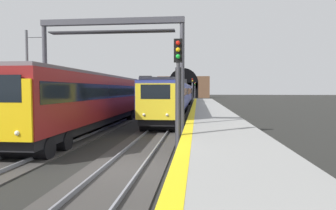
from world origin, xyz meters
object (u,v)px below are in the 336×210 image
(railway_signal_mid, at_px, (192,90))
(catenary_mast_near, at_px, (28,77))
(train_main_approaching, at_px, (182,94))
(train_adjacent_platform, at_px, (146,94))
(railway_signal_near, at_px, (178,86))
(railway_signal_far, at_px, (195,89))
(overhead_signal_gantry, at_px, (112,49))

(railway_signal_mid, height_order, catenary_mast_near, catenary_mast_near)
(train_main_approaching, relative_size, railway_signal_mid, 12.40)
(train_adjacent_platform, xyz_separation_m, railway_signal_near, (-29.32, -6.84, 0.81))
(railway_signal_mid, bearing_deg, train_adjacent_platform, -50.90)
(railway_signal_near, relative_size, catenary_mast_near, 0.67)
(catenary_mast_near, bearing_deg, railway_signal_far, -10.92)
(train_adjacent_platform, distance_m, railway_signal_near, 30.11)
(train_main_approaching, xyz_separation_m, railway_signal_far, (41.58, -1.89, 0.97))
(train_main_approaching, xyz_separation_m, train_adjacent_platform, (-7.47, 4.94, 0.15))
(train_adjacent_platform, xyz_separation_m, overhead_signal_gantry, (-25.10, -2.47, 3.15))
(train_adjacent_platform, distance_m, railway_signal_mid, 8.83)
(railway_signal_far, bearing_deg, train_adjacent_platform, -7.93)
(train_main_approaching, xyz_separation_m, catenary_mast_near, (-27.09, 11.36, 1.81))
(train_main_approaching, height_order, railway_signal_far, railway_signal_far)
(train_adjacent_platform, height_order, railway_signal_near, railway_signal_near)
(train_main_approaching, bearing_deg, railway_signal_near, 3.10)
(train_adjacent_platform, height_order, catenary_mast_near, catenary_mast_near)
(railway_signal_near, height_order, catenary_mast_near, catenary_mast_near)
(train_main_approaching, height_order, catenary_mast_near, catenary_mast_near)
(catenary_mast_near, bearing_deg, train_main_approaching, -22.75)
(train_main_approaching, relative_size, railway_signal_near, 11.54)
(train_adjacent_platform, bearing_deg, railway_signal_near, 12.78)
(railway_signal_mid, bearing_deg, catenary_mast_near, -27.76)
(train_adjacent_platform, relative_size, railway_signal_mid, 12.96)
(railway_signal_near, height_order, railway_signal_mid, railway_signal_near)
(railway_signal_mid, height_order, railway_signal_far, railway_signal_far)
(train_main_approaching, bearing_deg, train_adjacent_platform, -33.34)
(railway_signal_far, bearing_deg, railway_signal_mid, 0.00)
(overhead_signal_gantry, xyz_separation_m, catenary_mast_near, (5.49, 8.88, -1.48))
(railway_signal_mid, bearing_deg, overhead_signal_gantry, -8.10)
(train_adjacent_platform, bearing_deg, overhead_signal_gantry, 5.28)
(train_main_approaching, height_order, train_adjacent_platform, train_adjacent_platform)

